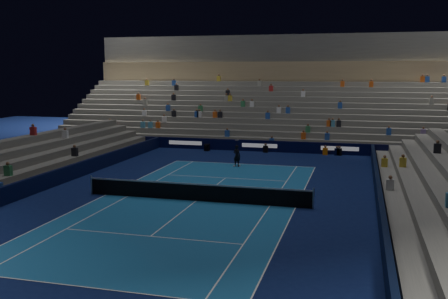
% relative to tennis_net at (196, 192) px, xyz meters
% --- Properties ---
extents(ground, '(90.00, 90.00, 0.00)m').
position_rel_tennis_net_xyz_m(ground, '(0.00, 0.00, -0.50)').
color(ground, '#0C1748').
rests_on(ground, ground).
extents(court_surface, '(10.97, 23.77, 0.01)m').
position_rel_tennis_net_xyz_m(court_surface, '(0.00, 0.00, -0.50)').
color(court_surface, '#1B5B97').
rests_on(court_surface, ground).
extents(sponsor_barrier_far, '(44.00, 0.25, 1.00)m').
position_rel_tennis_net_xyz_m(sponsor_barrier_far, '(0.00, 18.50, -0.00)').
color(sponsor_barrier_far, black).
rests_on(sponsor_barrier_far, ground).
extents(sponsor_barrier_east, '(0.25, 37.00, 1.00)m').
position_rel_tennis_net_xyz_m(sponsor_barrier_east, '(9.70, 0.00, -0.00)').
color(sponsor_barrier_east, black).
rests_on(sponsor_barrier_east, ground).
extents(sponsor_barrier_west, '(0.25, 37.00, 1.00)m').
position_rel_tennis_net_xyz_m(sponsor_barrier_west, '(-9.70, 0.00, -0.00)').
color(sponsor_barrier_west, black).
rests_on(sponsor_barrier_west, ground).
extents(grandstand_main, '(44.00, 15.20, 11.20)m').
position_rel_tennis_net_xyz_m(grandstand_main, '(0.00, 27.90, 2.87)').
color(grandstand_main, slate).
rests_on(grandstand_main, ground).
extents(tennis_net, '(12.90, 0.10, 1.10)m').
position_rel_tennis_net_xyz_m(tennis_net, '(0.00, 0.00, 0.00)').
color(tennis_net, '#B2B2B7').
rests_on(tennis_net, ground).
extents(tennis_player, '(0.69, 0.56, 1.63)m').
position_rel_tennis_net_xyz_m(tennis_player, '(-0.27, 10.77, 0.31)').
color(tennis_player, black).
rests_on(tennis_player, ground).
extents(broadcast_camera, '(0.49, 0.92, 0.60)m').
position_rel_tennis_net_xyz_m(broadcast_camera, '(-4.70, 17.66, -0.19)').
color(broadcast_camera, black).
rests_on(broadcast_camera, ground).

